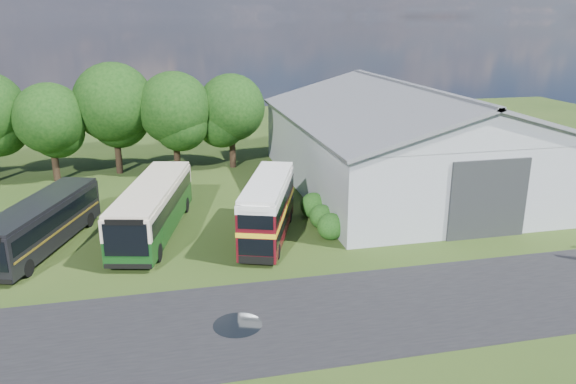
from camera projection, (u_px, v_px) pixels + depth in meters
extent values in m
plane|color=#223711|center=(259.00, 291.00, 28.13)|extent=(120.00, 120.00, 0.00)
cube|color=black|center=(334.00, 314.00, 25.98)|extent=(60.00, 8.00, 0.02)
cylinder|color=black|center=(238.00, 325.00, 25.02)|extent=(2.20, 2.20, 0.01)
cube|color=gray|center=(406.00, 151.00, 45.41)|extent=(18.00, 24.00, 5.50)
cube|color=#2D3033|center=(489.00, 199.00, 34.25)|extent=(5.20, 0.18, 5.00)
cylinder|color=black|center=(55.00, 163.00, 46.74)|extent=(0.56, 0.56, 3.06)
sphere|color=black|center=(50.00, 118.00, 45.62)|extent=(5.78, 5.78, 5.78)
cylinder|color=black|center=(118.00, 153.00, 48.94)|extent=(0.56, 0.56, 3.60)
sphere|color=black|center=(114.00, 103.00, 47.63)|extent=(6.80, 6.80, 6.80)
cylinder|color=black|center=(177.00, 154.00, 49.13)|extent=(0.56, 0.56, 3.31)
sphere|color=black|center=(174.00, 108.00, 47.92)|extent=(6.26, 6.26, 6.26)
cylinder|color=black|center=(233.00, 150.00, 50.96)|extent=(0.56, 0.56, 3.17)
sphere|color=black|center=(231.00, 108.00, 49.81)|extent=(5.98, 5.98, 5.98)
sphere|color=#194714|center=(330.00, 238.00, 34.91)|extent=(1.70, 1.70, 1.70)
sphere|color=#194714|center=(321.00, 227.00, 36.77)|extent=(1.60, 1.60, 1.60)
sphere|color=#194714|center=(313.00, 217.00, 38.63)|extent=(1.80, 1.80, 1.80)
cube|color=#0E3611|center=(153.00, 207.00, 35.04)|extent=(5.45, 12.11, 2.93)
cube|color=#4D0B11|center=(268.00, 207.00, 34.27)|extent=(5.10, 9.10, 3.54)
cube|color=black|center=(42.00, 223.00, 32.91)|extent=(5.72, 10.78, 2.63)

